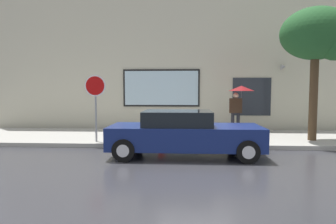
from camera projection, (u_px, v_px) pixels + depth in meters
ground_plane at (196, 156)px, 8.67m from camera, size 60.00×60.00×0.00m
sidewalk at (194, 138)px, 11.65m from camera, size 20.00×4.00×0.15m
building_facade at (192, 60)px, 13.89m from camera, size 20.00×0.67×7.00m
parked_car at (184, 134)px, 8.60m from camera, size 4.50×1.81×1.37m
fire_hydrant at (161, 131)px, 10.46m from camera, size 0.30×0.44×0.74m
pedestrian_with_umbrella at (240, 95)px, 12.16m from camera, size 1.09×1.09×2.04m
street_tree at (320, 36)px, 10.26m from camera, size 2.51×2.14×4.83m
stop_sign at (95, 95)px, 10.15m from camera, size 0.76×0.10×2.38m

